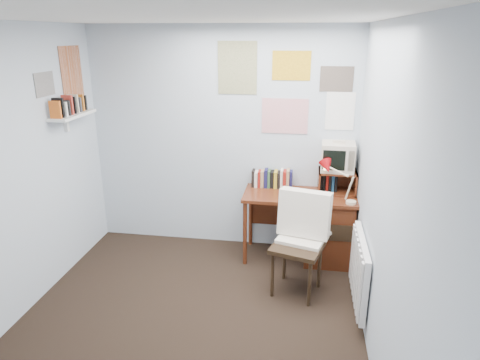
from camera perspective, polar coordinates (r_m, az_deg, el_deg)
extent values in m
plane|color=black|center=(3.85, -7.49, -19.73)|extent=(3.50, 3.50, 0.00)
cube|color=silver|center=(4.85, -2.43, 5.25)|extent=(3.00, 0.02, 2.50)
cube|color=silver|center=(3.14, 18.77, -3.49)|extent=(0.02, 3.50, 2.50)
cube|color=white|center=(3.02, -9.64, 20.68)|extent=(3.00, 3.50, 0.02)
cube|color=#562613|center=(4.65, 7.95, -2.08)|extent=(1.20, 0.55, 0.03)
cube|color=#562613|center=(4.81, 11.70, -6.51)|extent=(0.50, 0.50, 0.72)
cylinder|color=#562613|center=(4.62, 0.66, -7.16)|extent=(0.04, 0.04, 0.72)
cylinder|color=#562613|center=(5.04, 1.42, -4.83)|extent=(0.04, 0.04, 0.72)
cube|color=#562613|center=(5.01, 4.98, -4.36)|extent=(0.64, 0.02, 0.30)
cube|color=black|center=(4.13, 7.66, -8.89)|extent=(0.60, 0.59, 0.96)
cube|color=#B50C11|center=(4.42, 14.76, -0.83)|extent=(0.28, 0.24, 0.37)
cube|color=#562613|center=(4.72, 12.79, -0.20)|extent=(0.40, 0.30, 0.25)
cube|color=beige|center=(4.66, 12.92, 3.24)|extent=(0.36, 0.33, 0.33)
cube|color=#562613|center=(4.79, 5.19, 0.28)|extent=(0.60, 0.14, 0.22)
cube|color=white|center=(3.99, 15.66, -11.55)|extent=(0.09, 0.80, 0.60)
cube|color=white|center=(4.66, -21.44, 8.07)|extent=(0.20, 0.62, 0.24)
cube|color=white|center=(4.65, 6.13, 12.10)|extent=(1.20, 0.01, 0.90)
cube|color=white|center=(4.66, -23.03, 12.62)|extent=(0.01, 0.70, 0.60)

